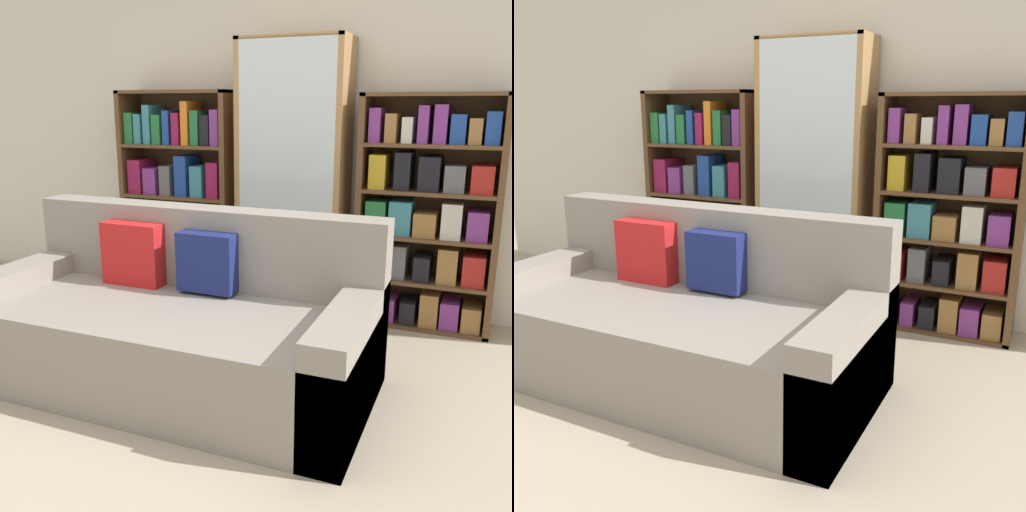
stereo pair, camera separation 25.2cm
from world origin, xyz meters
The scene contains 7 objects.
ground_plane centered at (0.00, 0.00, 0.00)m, with size 16.00×16.00×0.00m, color tan.
wall_back centered at (0.00, 2.26, 1.35)m, with size 6.81×0.06×2.70m.
couch centered at (-0.27, 0.70, 0.31)m, with size 2.11×0.98×0.91m.
bookshelf_left centered at (-0.99, 2.05, 0.75)m, with size 0.90×0.32×1.57m.
display_cabinet centered at (-0.06, 2.04, 0.94)m, with size 0.75×0.36×1.90m.
bookshelf_right centered at (0.86, 2.05, 0.75)m, with size 0.90×0.32×1.54m.
wine_bottle centered at (0.40, 1.65, 0.15)m, with size 0.07×0.07×0.37m.
Camera 1 is at (1.21, -1.78, 1.47)m, focal length 40.00 mm.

